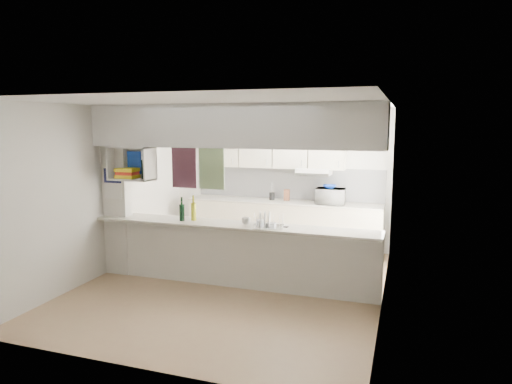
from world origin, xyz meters
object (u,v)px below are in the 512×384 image
at_px(microwave, 331,196).
at_px(wine_bottles, 188,211).
at_px(dish_rack, 268,221).
at_px(bowl, 330,187).

height_order(microwave, wine_bottles, wine_bottles).
distance_m(microwave, wine_bottles, 2.71).
xyz_separation_m(microwave, dish_rack, (-0.52, -2.11, -0.05)).
bearing_deg(microwave, bowl, 22.59).
bearing_deg(dish_rack, bowl, 63.97).
relative_size(bowl, dish_rack, 0.51).
bearing_deg(wine_bottles, dish_rack, -2.31).
height_order(microwave, bowl, bowl).
bearing_deg(wine_bottles, microwave, 49.49).
xyz_separation_m(microwave, wine_bottles, (-1.76, -2.06, -0.00)).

